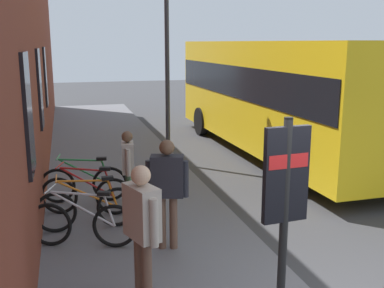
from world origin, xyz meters
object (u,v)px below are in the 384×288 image
(bicycle_by_door, at_px, (83,224))
(pedestrian_near_bus, at_px, (167,183))
(street_lamp, at_px, (167,42))
(pedestrian_crossing_street, at_px, (142,221))
(city_bus, at_px, (274,91))
(bicycle_leaning_wall, at_px, (87,208))
(transit_info_sign, at_px, (285,188))
(bicycle_under_window, at_px, (87,195))
(pedestrian_by_facade, at_px, (128,163))
(bicycle_far_end, at_px, (84,183))

(bicycle_by_door, height_order, pedestrian_near_bus, pedestrian_near_bus)
(street_lamp, bearing_deg, pedestrian_crossing_street, 164.90)
(city_bus, relative_size, pedestrian_near_bus, 6.00)
(bicycle_leaning_wall, xyz_separation_m, transit_info_sign, (-3.27, -2.07, 1.21))
(city_bus, relative_size, street_lamp, 1.94)
(pedestrian_crossing_street, height_order, street_lamp, street_lamp)
(bicycle_leaning_wall, height_order, street_lamp, street_lamp)
(pedestrian_crossing_street, xyz_separation_m, street_lamp, (7.02, -1.89, 2.11))
(bicycle_leaning_wall, height_order, transit_info_sign, transit_info_sign)
(bicycle_by_door, height_order, pedestrian_crossing_street, pedestrian_crossing_street)
(bicycle_under_window, bearing_deg, street_lamp, -32.92)
(pedestrian_near_bus, height_order, street_lamp, street_lamp)
(pedestrian_by_facade, bearing_deg, bicycle_leaning_wall, 131.81)
(bicycle_under_window, xyz_separation_m, street_lamp, (3.71, -2.40, 2.81))
(pedestrian_near_bus, xyz_separation_m, street_lamp, (5.55, -1.26, 2.13))
(city_bus, distance_m, pedestrian_near_bus, 7.45)
(city_bus, height_order, pedestrian_by_facade, city_bus)
(bicycle_far_end, xyz_separation_m, street_lamp, (2.98, -2.42, 2.81))
(bicycle_leaning_wall, relative_size, street_lamp, 0.33)
(bicycle_under_window, bearing_deg, city_bus, -54.92)
(bicycle_leaning_wall, relative_size, pedestrian_near_bus, 1.01)
(bicycle_leaning_wall, xyz_separation_m, pedestrian_crossing_street, (-2.57, -0.54, 0.70))
(bicycle_under_window, height_order, pedestrian_near_bus, pedestrian_near_bus)
(bicycle_by_door, relative_size, pedestrian_by_facade, 1.08)
(pedestrian_by_facade, bearing_deg, street_lamp, -23.50)
(bicycle_far_end, height_order, transit_info_sign, transit_info_sign)
(pedestrian_near_bus, bearing_deg, city_bus, -37.93)
(pedestrian_near_bus, bearing_deg, bicycle_far_end, 24.37)
(pedestrian_crossing_street, bearing_deg, bicycle_far_end, 7.42)
(bicycle_far_end, xyz_separation_m, pedestrian_by_facade, (-0.72, -0.81, 0.57))
(bicycle_far_end, bearing_deg, transit_info_sign, -156.58)
(bicycle_leaning_wall, bearing_deg, city_bus, -50.45)
(bicycle_by_door, bearing_deg, bicycle_far_end, -3.38)
(bicycle_by_door, distance_m, transit_info_sign, 3.58)
(pedestrian_by_facade, bearing_deg, bicycle_under_window, 90.42)
(transit_info_sign, bearing_deg, pedestrian_near_bus, 22.28)
(bicycle_leaning_wall, distance_m, pedestrian_near_bus, 1.76)
(bicycle_leaning_wall, distance_m, street_lamp, 5.80)
(bicycle_leaning_wall, height_order, pedestrian_by_facade, pedestrian_by_facade)
(pedestrian_by_facade, height_order, pedestrian_crossing_street, pedestrian_crossing_street)
(bicycle_under_window, distance_m, pedestrian_near_bus, 2.27)
(bicycle_under_window, height_order, street_lamp, street_lamp)
(bicycle_leaning_wall, xyz_separation_m, bicycle_far_end, (1.46, -0.02, 0.00))
(bicycle_by_door, bearing_deg, city_bus, -47.10)
(bicycle_by_door, distance_m, bicycle_far_end, 2.16)
(transit_info_sign, relative_size, pedestrian_by_facade, 1.53)
(bicycle_leaning_wall, bearing_deg, street_lamp, -28.72)
(transit_info_sign, height_order, city_bus, city_bus)
(pedestrian_near_bus, bearing_deg, pedestrian_crossing_street, 156.45)
(bicycle_by_door, height_order, bicycle_far_end, same)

